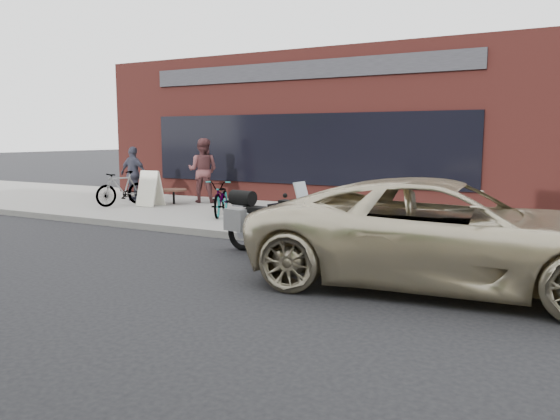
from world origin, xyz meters
TOP-DOWN VIEW (x-y plane):
  - ground at (0.00, 0.00)m, footprint 120.00×120.00m
  - near_sidewalk at (0.00, 7.00)m, footprint 44.00×6.00m
  - storefront at (-2.00, 13.98)m, footprint 14.00×10.07m
  - motorcycle at (0.33, 3.10)m, footprint 2.08×0.71m
  - minivan at (3.50, 2.55)m, footprint 5.60×3.07m
  - bicycle_front at (-2.50, 5.84)m, footprint 1.24×1.75m
  - bicycle_rear at (-6.04, 6.12)m, footprint 0.86×1.64m
  - sandwich_sign at (-5.29, 6.43)m, footprint 0.62×0.57m
  - cafe_table at (-5.00, 7.07)m, footprint 0.74×0.74m
  - cafe_patron_left at (-4.50, 7.80)m, footprint 1.08×0.95m
  - cafe_patron_right at (-6.56, 7.14)m, footprint 0.95×0.41m

SIDE VIEW (x-z plane):
  - ground at x=0.00m, z-range 0.00..0.00m
  - near_sidewalk at x=0.00m, z-range 0.00..0.15m
  - cafe_table at x=-5.00m, z-range 0.33..0.75m
  - motorcycle at x=0.33m, z-range -0.09..1.23m
  - bicycle_front at x=-2.50m, z-range 0.15..1.02m
  - bicycle_rear at x=-6.04m, z-range 0.15..1.10m
  - sandwich_sign at x=-5.29m, z-range 0.15..1.13m
  - minivan at x=3.50m, z-range 0.00..1.49m
  - cafe_patron_right at x=-6.56m, z-range 0.15..1.77m
  - cafe_patron_left at x=-4.50m, z-range 0.15..2.01m
  - storefront at x=-2.00m, z-range 0.00..4.50m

